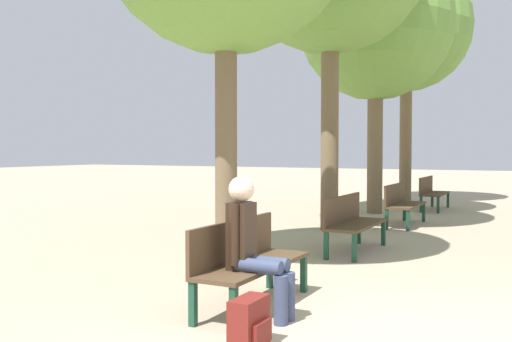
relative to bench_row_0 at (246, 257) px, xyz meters
name	(u,v)px	position (x,y,z in m)	size (l,w,h in m)	color
bench_row_0	(246,257)	(0.00, 0.00, 0.00)	(0.49, 1.61, 0.83)	#4C3823
bench_row_1	(351,219)	(0.00, 3.31, 0.00)	(0.49, 1.61, 0.83)	#4C3823
bench_row_2	(402,201)	(0.00, 6.63, 0.00)	(0.49, 1.61, 0.83)	#4C3823
bench_row_3	(431,191)	(0.00, 9.94, 0.00)	(0.49, 1.61, 0.83)	#4C3823
tree_row_2	(376,24)	(-1.07, 8.52, 3.99)	(3.63, 3.63, 6.32)	brown
tree_row_3	(407,28)	(-1.07, 11.81, 4.51)	(3.67, 3.67, 6.86)	brown
person_seated	(252,243)	(0.23, -0.30, 0.19)	(0.61, 0.35, 1.28)	#384260
backpack	(250,324)	(0.58, -1.03, -0.29)	(0.22, 0.37, 0.39)	maroon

